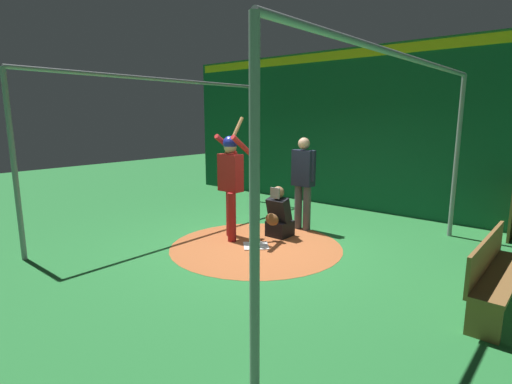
{
  "coord_description": "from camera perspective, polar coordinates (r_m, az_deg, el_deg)",
  "views": [
    {
      "loc": [
        4.97,
        4.2,
        2.2
      ],
      "look_at": [
        0.0,
        0.0,
        0.95
      ],
      "focal_mm": 27.85,
      "sensor_mm": 36.0,
      "label": 1
    }
  ],
  "objects": [
    {
      "name": "ground_plane",
      "position": [
        6.87,
        0.0,
        -7.81
      ],
      "size": [
        26.53,
        26.53,
        0.0
      ],
      "primitive_type": "plane",
      "color": "#287A38"
    },
    {
      "name": "dirt_circle",
      "position": [
        6.87,
        0.0,
        -7.78
      ],
      "size": [
        2.93,
        2.93,
        0.01
      ],
      "primitive_type": "cylinder",
      "color": "#B76033",
      "rests_on": "ground"
    },
    {
      "name": "home_plate",
      "position": [
        6.86,
        0.0,
        -7.71
      ],
      "size": [
        0.59,
        0.59,
        0.01
      ],
      "primitive_type": "cube",
      "rotation": [
        0.0,
        0.0,
        0.79
      ],
      "color": "white",
      "rests_on": "dirt_circle"
    },
    {
      "name": "batter",
      "position": [
        7.07,
        -3.63,
        2.25
      ],
      "size": [
        0.68,
        0.49,
        2.19
      ],
      "color": "maroon",
      "rests_on": "ground"
    },
    {
      "name": "catcher",
      "position": [
        7.32,
        3.29,
        -3.62
      ],
      "size": [
        0.58,
        0.4,
        0.95
      ],
      "color": "black",
      "rests_on": "ground"
    },
    {
      "name": "umpire",
      "position": [
        7.7,
        6.79,
        1.96
      ],
      "size": [
        0.23,
        0.49,
        1.8
      ],
      "color": "#4C4C51",
      "rests_on": "ground"
    },
    {
      "name": "back_wall",
      "position": [
        9.73,
        14.78,
        8.67
      ],
      "size": [
        0.23,
        10.53,
        3.74
      ],
      "color": "#145133",
      "rests_on": "ground"
    },
    {
      "name": "cage_frame",
      "position": [
        6.51,
        0.0,
        9.69
      ],
      "size": [
        5.7,
        4.8,
        2.93
      ],
      "color": "gray",
      "rests_on": "ground"
    },
    {
      "name": "bench",
      "position": [
        5.36,
        31.08,
        -9.82
      ],
      "size": [
        1.8,
        0.36,
        0.85
      ],
      "color": "olive",
      "rests_on": "ground"
    }
  ]
}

